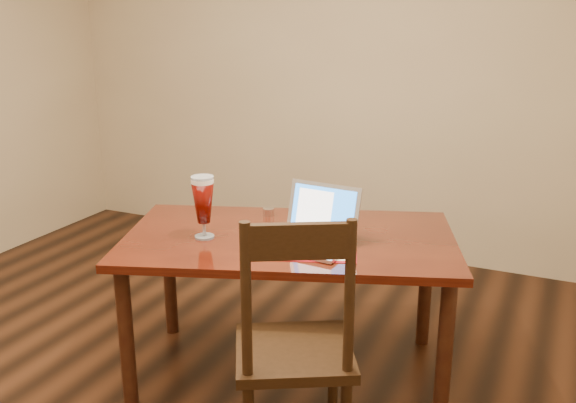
% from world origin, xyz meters
% --- Properties ---
extents(room_shell, '(4.51, 5.01, 2.71)m').
position_xyz_m(room_shell, '(0.00, 0.00, 1.76)').
color(room_shell, tan).
rests_on(room_shell, ground).
extents(dining_table, '(1.77, 1.35, 1.04)m').
position_xyz_m(dining_table, '(0.41, 0.69, 0.66)').
color(dining_table, '#50170A').
rests_on(dining_table, ground).
extents(dining_chair, '(0.61, 0.60, 1.08)m').
position_xyz_m(dining_chair, '(0.71, 0.10, 0.51)').
color(dining_chair, black).
rests_on(dining_chair, ground).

